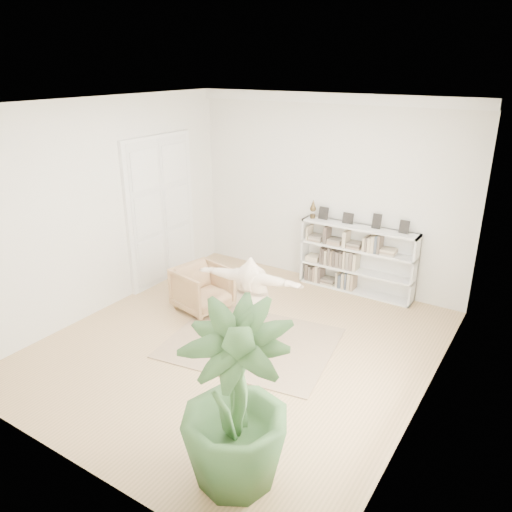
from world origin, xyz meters
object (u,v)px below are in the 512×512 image
at_px(rocker_board, 251,340).
at_px(person, 251,297).
at_px(bookshelf, 357,260).
at_px(armchair, 202,288).
at_px(houseplant, 235,400).

height_order(rocker_board, person, person).
distance_m(bookshelf, person, 2.76).
bearing_deg(rocker_board, bookshelf, 68.15).
bearing_deg(armchair, rocker_board, -99.07).
xyz_separation_m(bookshelf, rocker_board, (-0.62, -2.68, -0.57)).
distance_m(rocker_board, houseplant, 2.86).
bearing_deg(person, bookshelf, -111.85).
bearing_deg(bookshelf, houseplant, -81.95).
distance_m(bookshelf, armchair, 2.94).
bearing_deg(armchair, houseplant, -124.75).
relative_size(bookshelf, houseplant, 1.10).
height_order(bookshelf, houseplant, houseplant).
bearing_deg(bookshelf, armchair, -132.76).
bearing_deg(armchair, person, -99.07).
bearing_deg(armchair, bookshelf, -30.64).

